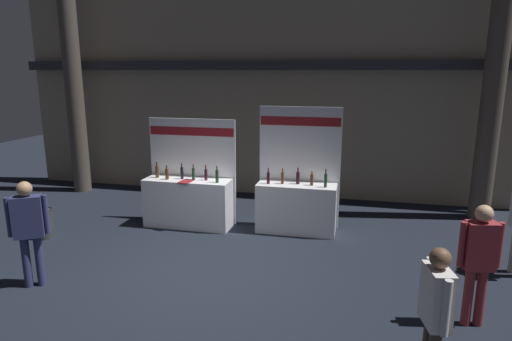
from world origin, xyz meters
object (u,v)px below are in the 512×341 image
(exhibitor_booth_0, at_px, (189,198))
(visitor_0, at_px, (479,256))
(visitor_2, at_px, (29,225))
(trash_bin, at_px, (44,223))
(exhibitor_booth_1, at_px, (297,202))
(visitor_3, at_px, (435,308))

(exhibitor_booth_0, height_order, visitor_0, exhibitor_booth_0)
(visitor_0, xyz_separation_m, visitor_2, (-6.43, -0.40, 0.03))
(trash_bin, xyz_separation_m, visitor_2, (1.25, -1.80, 0.72))
(exhibitor_booth_0, relative_size, visitor_2, 1.36)
(exhibitor_booth_0, bearing_deg, visitor_0, -28.36)
(visitor_2, bearing_deg, exhibitor_booth_1, -167.45)
(exhibitor_booth_1, bearing_deg, visitor_2, -137.54)
(exhibitor_booth_1, distance_m, visitor_3, 4.82)
(visitor_2, bearing_deg, visitor_3, 139.96)
(visitor_3, bearing_deg, visitor_0, 141.30)
(exhibitor_booth_1, height_order, visitor_0, exhibitor_booth_1)
(trash_bin, relative_size, visitor_3, 0.37)
(exhibitor_booth_0, xyz_separation_m, visitor_3, (4.35, -4.16, 0.34))
(trash_bin, bearing_deg, visitor_0, -10.37)
(visitor_0, xyz_separation_m, visitor_3, (-0.74, -1.41, -0.04))
(exhibitor_booth_1, bearing_deg, trash_bin, -162.52)
(exhibitor_booth_0, distance_m, visitor_3, 6.03)
(exhibitor_booth_1, xyz_separation_m, trash_bin, (-4.90, -1.54, -0.34))
(trash_bin, bearing_deg, visitor_3, -22.12)
(visitor_0, height_order, visitor_2, visitor_2)
(trash_bin, bearing_deg, exhibitor_booth_0, 27.58)
(exhibitor_booth_1, relative_size, visitor_2, 1.53)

